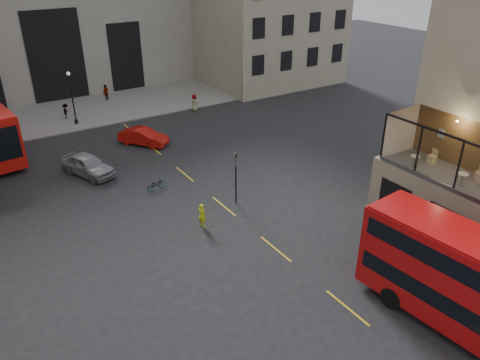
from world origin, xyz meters
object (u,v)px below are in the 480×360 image
car_a (88,165)px  cafe_table_far (415,159)px  pedestrian_b (66,112)px  pedestrian_c (106,93)px  cafe_table_mid (462,177)px  cafe_chair_d (432,158)px  street_lamp_b (73,101)px  bicycle (156,184)px  cafe_chair_c (479,175)px  pedestrian_d (194,103)px  cyclist (202,215)px  traffic_light_near (236,172)px  car_b (143,137)px

car_a → cafe_table_far: (14.11, -18.88, 4.22)m
pedestrian_b → pedestrian_c: size_ratio=0.85×
pedestrian_c → cafe_table_mid: cafe_table_mid is taller
pedestrian_c → cafe_chair_d: 38.10m
cafe_table_far → street_lamp_b: bearing=110.9°
bicycle → cafe_chair_d: size_ratio=1.88×
cafe_table_mid → cafe_chair_c: (1.52, -0.07, -0.22)m
pedestrian_d → cafe_table_far: cafe_table_far is taller
cafe_table_far → cyclist: bearing=144.1°
traffic_light_near → car_b: (-1.32, 13.47, -1.68)m
cafe_table_far → cafe_table_mid: bearing=-86.6°
bicycle → cafe_chair_c: size_ratio=1.93×
cafe_chair_d → street_lamp_b: bearing=112.9°
car_b → cafe_chair_c: bearing=-105.9°
pedestrian_c → pedestrian_d: pedestrian_c is taller
street_lamp_b → bicycle: (1.08, -17.13, -1.98)m
bicycle → pedestrian_c: size_ratio=0.83×
street_lamp_b → pedestrian_b: bearing=100.0°
car_b → cyclist: size_ratio=2.75×
car_b → cafe_table_mid: (8.28, -25.27, 4.32)m
street_lamp_b → pedestrian_c: street_lamp_b is taller
traffic_light_near → car_b: traffic_light_near is taller
traffic_light_near → cafe_table_mid: (6.96, -11.80, 2.64)m
bicycle → cafe_table_mid: bearing=-159.9°
traffic_light_near → cafe_table_far: (6.78, -8.83, 2.62)m
pedestrian_b → cafe_chair_d: bearing=-128.0°
car_b → cafe_chair_d: (9.43, -22.51, 4.11)m
cafe_table_mid → car_b: bearing=108.1°
cafe_table_mid → cafe_table_far: bearing=93.4°
pedestrian_d → cafe_chair_c: bearing=167.7°
cafe_chair_d → pedestrian_b: bearing=112.1°
bicycle → pedestrian_b: (-1.46, 19.27, 0.40)m
car_b → bicycle: size_ratio=2.86×
car_a → pedestrian_c: size_ratio=2.55×
car_b → cafe_table_far: (8.10, -22.29, 4.30)m
car_b → cafe_chair_d: cafe_chair_d is taller
traffic_light_near → bicycle: traffic_light_near is taller
street_lamp_b → bicycle: street_lamp_b is taller
street_lamp_b → cafe_table_mid: 35.95m
bicycle → cyclist: 6.32m
traffic_light_near → pedestrian_c: (0.14, 28.00, -1.47)m
cafe_table_mid → cafe_chair_d: 2.99m
car_b → cafe_table_mid: 26.94m
car_b → car_a: bearing=172.5°
cyclist → cafe_chair_d: 14.44m
street_lamp_b → pedestrian_c: 8.03m
pedestrian_b → cafe_table_far: cafe_table_far is taller
pedestrian_b → cafe_table_far: bearing=-129.9°
traffic_light_near → cafe_chair_c: size_ratio=4.65×
car_a → car_b: size_ratio=1.07×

